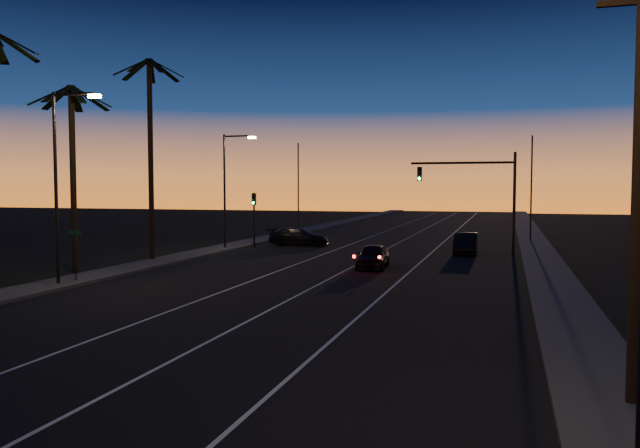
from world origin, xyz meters
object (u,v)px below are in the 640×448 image
(right_car, at_px, (466,243))
(cross_car, at_px, (299,237))
(utility_pole, at_px, (640,155))
(lead_car, at_px, (373,256))
(signal_mast, at_px, (479,185))

(right_car, relative_size, cross_car, 0.92)
(utility_pole, relative_size, lead_car, 2.17)
(utility_pole, xyz_separation_m, signal_mast, (-4.46, 29.99, -0.53))
(signal_mast, distance_m, right_car, 4.12)
(right_car, bearing_deg, cross_car, 169.03)
(utility_pole, relative_size, right_car, 2.24)
(lead_car, xyz_separation_m, right_car, (4.63, 9.13, 0.04))
(lead_car, bearing_deg, utility_pole, -64.47)
(utility_pole, height_order, signal_mast, utility_pole)
(cross_car, bearing_deg, signal_mast, -9.66)
(utility_pole, bearing_deg, lead_car, 115.53)
(utility_pole, relative_size, cross_car, 2.06)
(utility_pole, distance_m, lead_car, 23.38)
(utility_pole, xyz_separation_m, lead_car, (-9.88, 20.68, -4.62))
(lead_car, relative_size, cross_car, 0.95)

